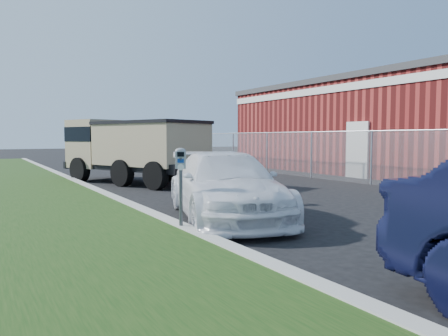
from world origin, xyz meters
TOP-DOWN VIEW (x-y plane):
  - ground at (0.00, 0.00)m, footprint 120.00×120.00m
  - chainlink_fence at (6.00, 7.00)m, footprint 0.06×30.06m
  - brick_building at (12.00, 8.00)m, footprint 9.20×14.20m
  - parking_meter at (-2.64, 0.24)m, footprint 0.21×0.18m
  - white_wagon at (-1.28, 1.22)m, footprint 2.99×4.77m
  - dump_truck at (-0.75, 8.68)m, footprint 4.03×6.02m

SIDE VIEW (x-z plane):
  - ground at x=0.00m, z-range 0.00..0.00m
  - white_wagon at x=-1.28m, z-range 0.00..1.29m
  - parking_meter at x=-2.64m, z-range 0.41..1.70m
  - dump_truck at x=-0.75m, z-range 0.14..2.36m
  - chainlink_fence at x=6.00m, z-range -13.74..16.26m
  - brick_building at x=12.00m, z-range 0.04..4.21m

